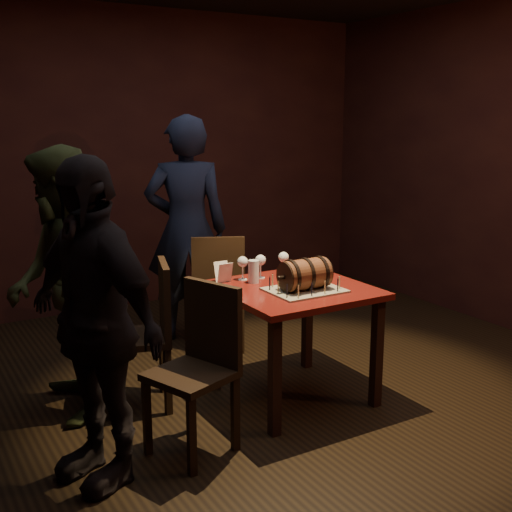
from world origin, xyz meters
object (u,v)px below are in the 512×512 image
Objects in this scene: chair_left_rear at (150,326)px; barrel_cake at (305,274)px; pint_of_ale at (254,272)px; wine_glass_right at (284,258)px; chair_back at (218,286)px; chair_left_front at (201,358)px; wine_glass_left at (243,263)px; person_left_front at (93,323)px; wine_glass_mid at (261,261)px; person_back at (187,229)px; pub_table at (293,304)px; person_left_rear at (63,285)px.

barrel_cake is at bearing -29.89° from chair_left_rear.
wine_glass_right is at bearing 15.27° from pint_of_ale.
chair_back and chair_left_front have the same top height.
barrel_cake is 2.37× the size of pint_of_ale.
person_left_front reaches higher than wine_glass_left.
wine_glass_right is at bearing 32.41° from chair_left_front.
wine_glass_mid is at bearing -8.10° from wine_glass_left.
chair_left_front reaches higher than wine_glass_left.
chair_back and chair_left_rear have the same top height.
pub_table is at bearing 116.53° from person_back.
barrel_cake is 1.18m from chair_back.
person_back is at bearing 54.67° from chair_left_rear.
person_back reaches higher than person_left_front.
person_left_rear reaches higher than wine_glass_right.
pint_of_ale is at bearing -164.73° from wine_glass_right.
chair_left_front is 0.56× the size of person_left_front.
wine_glass_mid is 0.10× the size of person_left_front.
chair_left_front is at bearing -160.56° from pub_table.
wine_glass_left is 0.11m from pint_of_ale.
wine_glass_mid and wine_glass_right have the same top height.
chair_back is (-0.03, 1.01, -0.12)m from pub_table.
person_left_front is (-0.58, -0.01, 0.30)m from chair_left_front.
person_back is at bearing 93.81° from pub_table.
pub_table is 1.02m from chair_back.
person_left_rear reaches higher than barrel_cake.
wine_glass_left is 0.31m from wine_glass_right.
wine_glass_right is (0.11, 0.41, 0.01)m from barrel_cake.
chair_left_front is 0.66m from person_left_front.
pub_table is 1.45m from person_back.
pint_of_ale is 0.86m from chair_left_front.
wine_glass_mid is 0.85m from chair_left_rear.
wine_glass_right is at bearing -78.90° from chair_back.
person_left_front is at bearing 75.74° from person_back.
person_left_front is (-1.21, -0.51, 0.00)m from pint_of_ale.
chair_left_rear is at bearing -141.71° from chair_back.
person_left_rear is (-1.23, -0.93, -0.09)m from person_back.
barrel_cake is at bearing 71.96° from person_left_rear.
chair_left_front is 0.56× the size of person_left_rear.
barrel_cake is 2.20× the size of wine_glass_right.
wine_glass_right is 0.30m from pint_of_ale.
pub_table is at bearing -53.00° from pint_of_ale.
person_left_front is at bearing -136.20° from chair_back.
pint_of_ale is 0.75m from chair_left_rear.
chair_left_front is (-0.77, -1.29, 0.00)m from chair_back.
pub_table is at bearing -58.69° from wine_glass_left.
wine_glass_mid is 0.17× the size of chair_left_front.
person_left_front is at bearing -172.88° from barrel_cake.
person_left_front reaches higher than chair_left_front.
person_left_rear reaches higher than chair_left_rear.
wine_glass_mid is at bearing 38.54° from chair_left_front.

